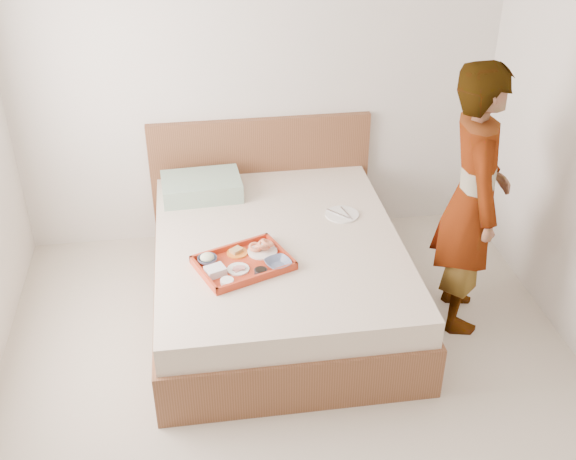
# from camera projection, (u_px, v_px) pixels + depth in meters

# --- Properties ---
(ground) EXTENTS (3.50, 4.00, 0.01)m
(ground) POSITION_uv_depth(u_px,v_px,m) (302.00, 413.00, 3.91)
(ground) COLOR #BEB1A1
(ground) RESTS_ON ground
(wall_back) EXTENTS (3.50, 0.01, 2.60)m
(wall_back) POSITION_uv_depth(u_px,v_px,m) (257.00, 71.00, 4.91)
(wall_back) COLOR silver
(wall_back) RESTS_ON ground
(bed) EXTENTS (1.65, 2.00, 0.53)m
(bed) POSITION_uv_depth(u_px,v_px,m) (278.00, 272.00, 4.61)
(bed) COLOR brown
(bed) RESTS_ON ground
(headboard) EXTENTS (1.65, 0.06, 0.95)m
(headboard) POSITION_uv_depth(u_px,v_px,m) (261.00, 177.00, 5.32)
(headboard) COLOR brown
(headboard) RESTS_ON ground
(pillow) EXTENTS (0.57, 0.40, 0.13)m
(pillow) POSITION_uv_depth(u_px,v_px,m) (201.00, 187.00, 4.93)
(pillow) COLOR #8AA68B
(pillow) RESTS_ON bed
(tray) EXTENTS (0.64, 0.56, 0.05)m
(tray) POSITION_uv_depth(u_px,v_px,m) (243.00, 263.00, 4.20)
(tray) COLOR #B83016
(tray) RESTS_ON bed
(prawn_plate) EXTENTS (0.24, 0.24, 0.01)m
(prawn_plate) POSITION_uv_depth(u_px,v_px,m) (262.00, 251.00, 4.31)
(prawn_plate) COLOR white
(prawn_plate) RESTS_ON tray
(navy_bowl_big) EXTENTS (0.20, 0.20, 0.04)m
(navy_bowl_big) POSITION_uv_depth(u_px,v_px,m) (278.00, 263.00, 4.17)
(navy_bowl_big) COLOR navy
(navy_bowl_big) RESTS_ON tray
(sauce_dish) EXTENTS (0.10, 0.10, 0.03)m
(sauce_dish) POSITION_uv_depth(u_px,v_px,m) (261.00, 272.00, 4.11)
(sauce_dish) COLOR black
(sauce_dish) RESTS_ON tray
(meat_plate) EXTENTS (0.17, 0.17, 0.01)m
(meat_plate) POSITION_uv_depth(u_px,v_px,m) (238.00, 269.00, 4.15)
(meat_plate) COLOR white
(meat_plate) RESTS_ON tray
(bread_plate) EXTENTS (0.17, 0.17, 0.01)m
(bread_plate) POSITION_uv_depth(u_px,v_px,m) (237.00, 253.00, 4.30)
(bread_plate) COLOR orange
(bread_plate) RESTS_ON tray
(salad_bowl) EXTENTS (0.15, 0.15, 0.04)m
(salad_bowl) POSITION_uv_depth(u_px,v_px,m) (207.00, 260.00, 4.21)
(salad_bowl) COLOR navy
(salad_bowl) RESTS_ON tray
(plastic_tub) EXTENTS (0.14, 0.13, 0.05)m
(plastic_tub) POSITION_uv_depth(u_px,v_px,m) (215.00, 271.00, 4.10)
(plastic_tub) COLOR silver
(plastic_tub) RESTS_ON tray
(cheese_round) EXTENTS (0.10, 0.10, 0.03)m
(cheese_round) POSITION_uv_depth(u_px,v_px,m) (227.00, 282.00, 4.02)
(cheese_round) COLOR white
(cheese_round) RESTS_ON tray
(dinner_plate) EXTENTS (0.30, 0.30, 0.01)m
(dinner_plate) POSITION_uv_depth(u_px,v_px,m) (342.00, 214.00, 4.72)
(dinner_plate) COLOR white
(dinner_plate) RESTS_ON bed
(person) EXTENTS (0.53, 0.70, 1.73)m
(person) POSITION_uv_depth(u_px,v_px,m) (473.00, 200.00, 4.21)
(person) COLOR silver
(person) RESTS_ON ground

